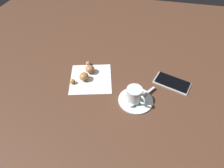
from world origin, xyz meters
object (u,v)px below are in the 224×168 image
object	(u,v)px
napkin	(91,78)
croissant	(86,73)
saucer	(136,100)
teaspoon	(138,99)
espresso_cup	(134,95)
cell_phone	(172,83)
sugar_packet	(133,91)

from	to	relation	value
napkin	croissant	size ratio (longest dim) A/B	1.16
saucer	napkin	size ratio (longest dim) A/B	0.74
teaspoon	croissant	xyz separation A→B (m)	(-0.23, 0.09, 0.01)
espresso_cup	napkin	bearing A→B (deg)	157.68
espresso_cup	cell_phone	world-z (taller)	espresso_cup
espresso_cup	cell_phone	bearing A→B (deg)	42.45
teaspoon	napkin	size ratio (longest dim) A/B	0.70
espresso_cup	sugar_packet	world-z (taller)	espresso_cup
sugar_packet	cell_phone	size ratio (longest dim) A/B	0.39
teaspoon	sugar_packet	xyz separation A→B (m)	(-0.02, 0.03, 0.00)
teaspoon	espresso_cup	bearing A→B (deg)	-176.36
sugar_packet	napkin	xyz separation A→B (m)	(-0.18, 0.04, -0.01)
cell_phone	croissant	bearing A→B (deg)	-174.35
saucer	teaspoon	bearing A→B (deg)	-15.57
sugar_packet	croissant	distance (m)	0.21
espresso_cup	teaspoon	distance (m)	0.03
saucer	cell_phone	world-z (taller)	same
napkin	cell_phone	xyz separation A→B (m)	(0.33, 0.05, 0.00)
croissant	sugar_packet	bearing A→B (deg)	-14.99
saucer	sugar_packet	world-z (taller)	sugar_packet
sugar_packet	croissant	size ratio (longest dim) A/B	0.41
sugar_packet	croissant	xyz separation A→B (m)	(-0.21, 0.06, 0.01)
teaspoon	sugar_packet	world-z (taller)	teaspoon
saucer	cell_phone	xyz separation A→B (m)	(0.13, 0.12, -0.00)
saucer	teaspoon	distance (m)	0.01
espresso_cup	teaspoon	bearing A→B (deg)	3.64
saucer	teaspoon	size ratio (longest dim) A/B	1.05
croissant	napkin	bearing A→B (deg)	-29.46
saucer	croissant	world-z (taller)	croissant
napkin	saucer	bearing A→B (deg)	-20.67
saucer	cell_phone	size ratio (longest dim) A/B	0.82
croissant	cell_phone	world-z (taller)	croissant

